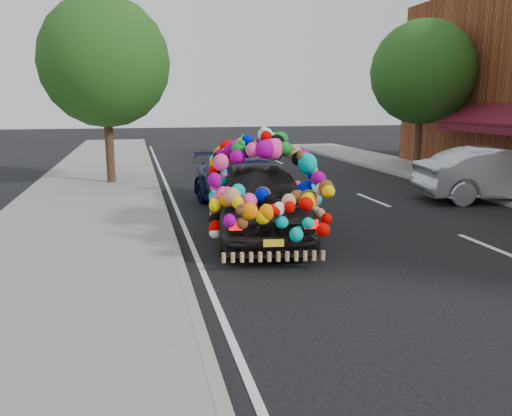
% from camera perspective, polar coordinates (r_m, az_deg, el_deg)
% --- Properties ---
extents(ground, '(100.00, 100.00, 0.00)m').
position_cam_1_polar(ground, '(8.86, 6.85, -6.15)').
color(ground, black).
rests_on(ground, ground).
extents(sidewalk, '(4.00, 60.00, 0.12)m').
position_cam_1_polar(sidewalk, '(8.42, -22.00, -7.52)').
color(sidewalk, gray).
rests_on(sidewalk, ground).
extents(kerb, '(0.15, 60.00, 0.13)m').
position_cam_1_polar(kerb, '(8.34, -8.56, -6.89)').
color(kerb, gray).
rests_on(kerb, ground).
extents(lane_markings, '(6.00, 50.00, 0.01)m').
position_cam_1_polar(lane_markings, '(10.63, 25.40, -4.14)').
color(lane_markings, silver).
rests_on(lane_markings, ground).
extents(tree_near_sidewalk, '(4.20, 4.20, 6.13)m').
position_cam_1_polar(tree_near_sidewalk, '(17.44, -16.93, 15.66)').
color(tree_near_sidewalk, '#332114').
rests_on(tree_near_sidewalk, ground).
extents(tree_far_b, '(4.00, 4.00, 5.90)m').
position_cam_1_polar(tree_far_b, '(21.02, 18.49, 14.48)').
color(tree_far_b, '#332114').
rests_on(tree_far_b, ground).
extents(plush_art_car, '(2.91, 5.03, 2.20)m').
position_cam_1_polar(plush_art_car, '(10.32, 0.60, 2.96)').
color(plush_art_car, black).
rests_on(plush_art_car, ground).
extents(navy_sedan, '(2.56, 4.94, 1.37)m').
position_cam_1_polar(navy_sedan, '(12.85, -1.08, 2.73)').
color(navy_sedan, black).
rests_on(navy_sedan, ground).
extents(silver_hatchback, '(4.80, 2.40, 1.51)m').
position_cam_1_polar(silver_hatchback, '(15.67, 26.16, 3.44)').
color(silver_hatchback, '#A1A2A7').
rests_on(silver_hatchback, ground).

